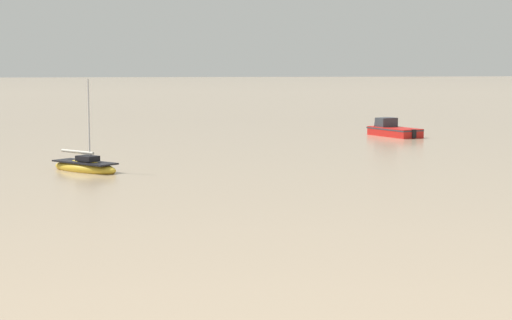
{
  "coord_description": "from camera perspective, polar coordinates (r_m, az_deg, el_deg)",
  "views": [
    {
      "loc": [
        -0.74,
        -9.63,
        5.9
      ],
      "look_at": [
        6.93,
        37.38,
        0.36
      ],
      "focal_mm": 57.37,
      "sensor_mm": 36.0,
      "label": 1
    }
  ],
  "objects": [
    {
      "name": "sailboat_moored_1",
      "position": [
        46.76,
        -11.84,
        -0.47
      ],
      "size": [
        4.39,
        4.56,
        5.41
      ],
      "rotation": [
        0.0,
        0.0,
        5.46
      ],
      "color": "gold",
      "rests_on": "ground"
    },
    {
      "name": "motorboat_moored_1",
      "position": [
        69.87,
        9.19,
        1.98
      ],
      "size": [
        3.8,
        6.18,
        2.22
      ],
      "rotation": [
        0.0,
        0.0,
        1.9
      ],
      "color": "red",
      "rests_on": "ground"
    }
  ]
}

